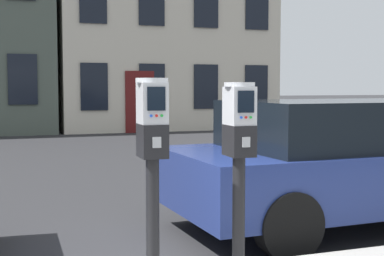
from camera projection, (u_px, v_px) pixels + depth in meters
parking_meter_near_kerb at (152, 148)px, 3.65m from camera, size 0.22×0.26×1.49m
parking_meter_twin_adjacent at (239, 147)px, 3.87m from camera, size 0.22×0.26×1.47m
parked_car_white_suv at (359, 160)px, 6.23m from camera, size 4.49×2.00×1.42m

